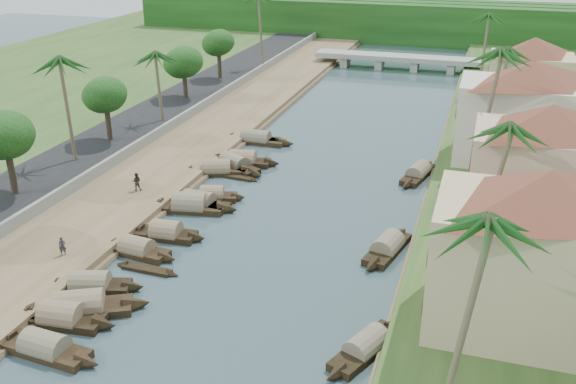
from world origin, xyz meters
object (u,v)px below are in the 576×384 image
(bridge, at_px, (398,59))
(sampan_1, at_px, (62,318))
(building_near, at_px, (539,251))
(sampan_0, at_px, (45,348))
(person_near, at_px, (62,246))

(bridge, distance_m, sampan_1, 81.39)
(building_near, distance_m, sampan_1, 29.69)
(sampan_0, distance_m, person_near, 11.11)
(bridge, bearing_deg, sampan_0, -95.66)
(bridge, bearing_deg, building_near, -75.61)
(building_near, height_order, sampan_1, building_near)
(sampan_0, bearing_deg, building_near, 24.55)
(building_near, xyz_separation_m, sampan_0, (-27.31, -9.87, -5.97))
(sampan_1, bearing_deg, bridge, 78.28)
(sampan_0, relative_size, person_near, 5.60)
(sampan_0, height_order, sampan_1, sampan_1)
(bridge, xyz_separation_m, sampan_0, (-8.32, -83.87, -1.31))
(sampan_1, distance_m, person_near, 8.06)
(bridge, relative_size, sampan_0, 3.45)
(bridge, distance_m, sampan_0, 84.29)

